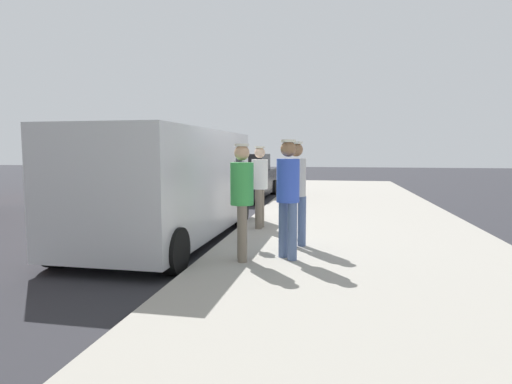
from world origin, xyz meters
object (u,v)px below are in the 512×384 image
(pedestrian_in_white, at_px, (260,181))
(pedestrian_in_green, at_px, (242,194))
(pedestrian_in_blue, at_px, (288,191))
(parked_van, at_px, (168,183))
(parked_sedan_ahead, at_px, (244,178))
(parking_meter_near, at_px, (239,184))
(pedestrian_in_gray, at_px, (296,186))

(pedestrian_in_white, relative_size, pedestrian_in_green, 1.00)
(pedestrian_in_blue, height_order, parked_van, parked_van)
(parked_sedan_ahead, bearing_deg, pedestrian_in_green, -78.37)
(pedestrian_in_blue, bearing_deg, parked_sedan_ahead, 105.72)
(pedestrian_in_blue, bearing_deg, parked_van, 149.47)
(parked_van, bearing_deg, parking_meter_near, -17.26)
(pedestrian_in_gray, bearing_deg, parked_sedan_ahead, 107.58)
(parked_van, bearing_deg, parked_sedan_ahead, 90.93)
(pedestrian_in_white, relative_size, parked_sedan_ahead, 0.39)
(parking_meter_near, height_order, parked_van, parked_van)
(pedestrian_in_white, bearing_deg, pedestrian_in_blue, -70.99)
(pedestrian_in_gray, bearing_deg, parking_meter_near, 175.66)
(parking_meter_near, distance_m, pedestrian_in_white, 1.47)
(pedestrian_in_white, xyz_separation_m, parked_sedan_ahead, (-1.74, 6.73, -0.38))
(pedestrian_in_blue, relative_size, parked_van, 0.34)
(parked_van, height_order, parked_sedan_ahead, parked_van)
(parking_meter_near, distance_m, pedestrian_in_green, 1.24)
(parking_meter_near, bearing_deg, pedestrian_in_gray, -4.34)
(pedestrian_in_white, bearing_deg, parking_meter_near, -94.43)
(pedestrian_in_green, relative_size, parked_van, 0.33)
(pedestrian_in_green, height_order, parked_sedan_ahead, pedestrian_in_green)
(pedestrian_in_green, xyz_separation_m, parked_sedan_ahead, (-1.93, 9.39, -0.39))
(parked_van, bearing_deg, pedestrian_in_gray, -12.25)
(parked_van, relative_size, parked_sedan_ahead, 1.19)
(pedestrian_in_blue, distance_m, parked_van, 2.86)
(pedestrian_in_white, xyz_separation_m, pedestrian_in_blue, (0.85, -2.45, 0.04))
(pedestrian_in_blue, bearing_deg, pedestrian_in_gray, 87.66)
(pedestrian_in_white, bearing_deg, parked_van, -148.16)
(pedestrian_in_gray, xyz_separation_m, parked_sedan_ahead, (-2.62, 8.27, -0.42))
(pedestrian_in_gray, distance_m, pedestrian_in_green, 1.32)
(parking_meter_near, relative_size, pedestrian_in_blue, 0.86)
(pedestrian_in_white, bearing_deg, pedestrian_in_gray, -60.26)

